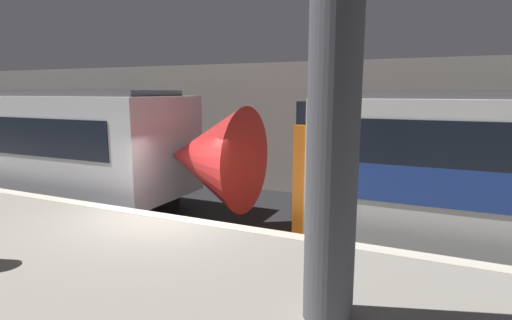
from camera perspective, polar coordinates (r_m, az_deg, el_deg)
The scene contains 4 objects.
ground_plane at distance 8.83m, azimuth -12.55°, elevation -14.01°, with size 120.00×120.00×0.00m, color black.
platform at distance 6.94m, azimuth -26.08°, elevation -16.89°, with size 40.00×5.14×1.06m.
station_rear_barrier at distance 14.04m, azimuth 3.65°, elevation 4.55°, with size 50.00×0.15×4.51m.
support_pillar_near at distance 4.19m, azimuth 10.97°, elevation 4.13°, with size 0.55×0.55×4.15m.
Camera 1 is at (4.94, -6.41, 3.52)m, focal length 28.00 mm.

